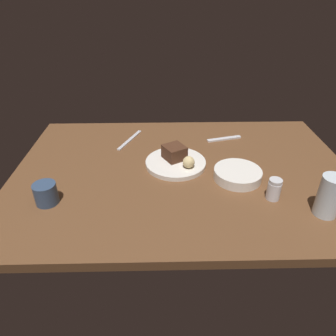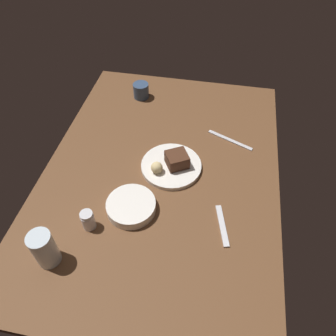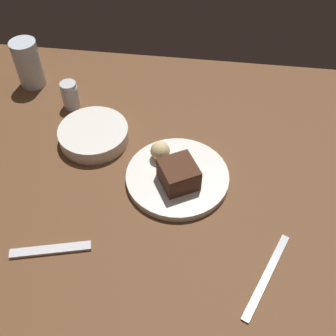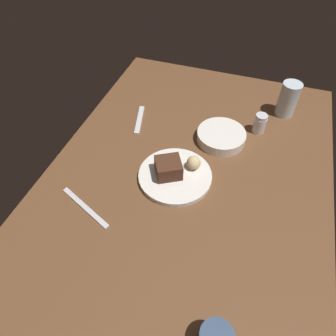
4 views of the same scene
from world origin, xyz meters
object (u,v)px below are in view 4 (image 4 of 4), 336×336
at_px(salt_shaker, 260,123).
at_px(side_bowl, 221,136).
at_px(bread_roll, 194,163).
at_px(butter_knife, 85,207).
at_px(dessert_plate, 175,176).
at_px(chocolate_cake_slice, 168,168).
at_px(water_glass, 288,99).
at_px(dessert_spoon, 139,120).

distance_m(salt_shaker, side_bowl, 0.14).
height_order(bread_roll, side_bowl, bread_roll).
bearing_deg(side_bowl, butter_knife, -37.26).
relative_size(dessert_plate, butter_knife, 1.16).
xyz_separation_m(chocolate_cake_slice, water_glass, (-0.43, 0.30, 0.02)).
xyz_separation_m(salt_shaker, side_bowl, (0.09, -0.11, -0.02)).
relative_size(dessert_spoon, butter_knife, 0.79).
relative_size(salt_shaker, butter_knife, 0.37).
bearing_deg(side_bowl, bread_roll, -17.21).
xyz_separation_m(chocolate_cake_slice, salt_shaker, (-0.30, 0.23, -0.01)).
xyz_separation_m(salt_shaker, dessert_spoon, (0.08, -0.41, -0.03)).
relative_size(water_glass, butter_knife, 0.66).
distance_m(bread_roll, salt_shaker, 0.30).
xyz_separation_m(chocolate_cake_slice, side_bowl, (-0.21, 0.11, -0.02)).
xyz_separation_m(dessert_plate, side_bowl, (-0.21, 0.09, 0.01)).
xyz_separation_m(dessert_plate, water_glass, (-0.42, 0.28, 0.05)).
xyz_separation_m(chocolate_cake_slice, butter_knife, (0.18, -0.18, -0.04)).
relative_size(bread_roll, dessert_spoon, 0.28).
bearing_deg(water_glass, chocolate_cake_slice, -35.38).
distance_m(salt_shaker, butter_knife, 0.63).
distance_m(water_glass, dessert_spoon, 0.53).
bearing_deg(dessert_spoon, bread_roll, -139.40).
relative_size(dessert_plate, side_bowl, 1.36).
height_order(dessert_plate, salt_shaker, salt_shaker).
relative_size(dessert_plate, dessert_spoon, 1.47).
distance_m(side_bowl, butter_knife, 0.49).
distance_m(dessert_plate, bread_roll, 0.07).
bearing_deg(dessert_spoon, side_bowl, -106.22).
bearing_deg(butter_knife, chocolate_cake_slice, -111.72).
distance_m(salt_shaker, water_glass, 0.15).
bearing_deg(bread_roll, dessert_plate, -45.58).
bearing_deg(chocolate_cake_slice, butter_knife, -45.42).
relative_size(chocolate_cake_slice, water_glass, 0.58).
bearing_deg(salt_shaker, side_bowl, -52.48).
height_order(dessert_plate, side_bowl, side_bowl).
bearing_deg(chocolate_cake_slice, salt_shaker, 142.63).
distance_m(chocolate_cake_slice, dessert_spoon, 0.29).
height_order(dessert_spoon, butter_knife, dessert_spoon).
xyz_separation_m(side_bowl, dessert_spoon, (-0.01, -0.30, -0.01)).
distance_m(dessert_plate, butter_knife, 0.27).
bearing_deg(bread_roll, side_bowl, 162.79).
bearing_deg(butter_knife, side_bowl, -103.55).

